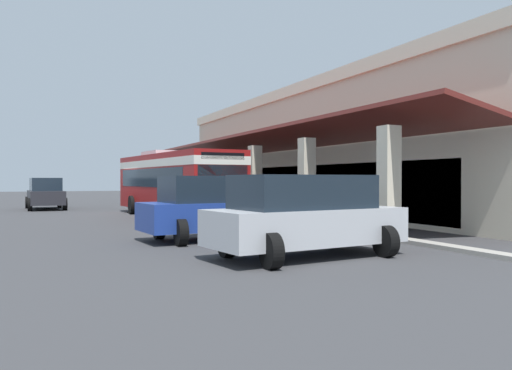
{
  "coord_description": "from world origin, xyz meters",
  "views": [
    {
      "loc": [
        28.51,
        -5.17,
        1.86
      ],
      "look_at": [
        7.1,
        4.26,
        1.62
      ],
      "focal_mm": 36.39,
      "sensor_mm": 36.0,
      "label": 1
    }
  ],
  "objects_px": {
    "parked_suv_silver": "(305,215)",
    "parked_suv_charcoal": "(45,193)",
    "parked_suv_blue": "(219,207)",
    "transit_bus": "(175,180)",
    "pedestrian": "(300,213)",
    "potted_palm": "(219,195)"
  },
  "relations": [
    {
      "from": "pedestrian",
      "to": "parked_suv_blue",
      "type": "bearing_deg",
      "value": -146.37
    },
    {
      "from": "parked_suv_silver",
      "to": "parked_suv_charcoal",
      "type": "xyz_separation_m",
      "value": [
        -24.24,
        -5.05,
        0.0
      ]
    },
    {
      "from": "parked_suv_silver",
      "to": "pedestrian",
      "type": "relative_size",
      "value": 3.03
    },
    {
      "from": "pedestrian",
      "to": "transit_bus",
      "type": "bearing_deg",
      "value": -178.65
    },
    {
      "from": "parked_suv_silver",
      "to": "potted_palm",
      "type": "relative_size",
      "value": 1.62
    },
    {
      "from": "parked_suv_charcoal",
      "to": "potted_palm",
      "type": "xyz_separation_m",
      "value": [
        3.89,
        10.16,
        -0.11
      ]
    },
    {
      "from": "parked_suv_silver",
      "to": "parked_suv_charcoal",
      "type": "bearing_deg",
      "value": -168.23
    },
    {
      "from": "potted_palm",
      "to": "parked_suv_blue",
      "type": "bearing_deg",
      "value": -19.77
    },
    {
      "from": "transit_bus",
      "to": "pedestrian",
      "type": "distance_m",
      "value": 12.51
    },
    {
      "from": "parked_suv_charcoal",
      "to": "potted_palm",
      "type": "distance_m",
      "value": 10.88
    },
    {
      "from": "transit_bus",
      "to": "pedestrian",
      "type": "relative_size",
      "value": 6.89
    },
    {
      "from": "transit_bus",
      "to": "parked_suv_blue",
      "type": "xyz_separation_m",
      "value": [
        10.1,
        -1.28,
        -0.84
      ]
    },
    {
      "from": "parked_suv_silver",
      "to": "parked_suv_charcoal",
      "type": "relative_size",
      "value": 1.03
    },
    {
      "from": "parked_suv_blue",
      "to": "potted_palm",
      "type": "bearing_deg",
      "value": 160.23
    },
    {
      "from": "parked_suv_blue",
      "to": "pedestrian",
      "type": "relative_size",
      "value": 2.99
    },
    {
      "from": "parked_suv_blue",
      "to": "transit_bus",
      "type": "bearing_deg",
      "value": 172.76
    },
    {
      "from": "potted_palm",
      "to": "parked_suv_charcoal",
      "type": "bearing_deg",
      "value": -110.95
    },
    {
      "from": "pedestrian",
      "to": "parked_suv_silver",
      "type": "bearing_deg",
      "value": -25.34
    },
    {
      "from": "parked_suv_silver",
      "to": "transit_bus",
      "type": "bearing_deg",
      "value": 177.46
    },
    {
      "from": "transit_bus",
      "to": "parked_suv_charcoal",
      "type": "distance_m",
      "value": 11.36
    },
    {
      "from": "transit_bus",
      "to": "parked_suv_blue",
      "type": "height_order",
      "value": "transit_bus"
    },
    {
      "from": "parked_suv_blue",
      "to": "parked_suv_charcoal",
      "type": "relative_size",
      "value": 1.01
    }
  ]
}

